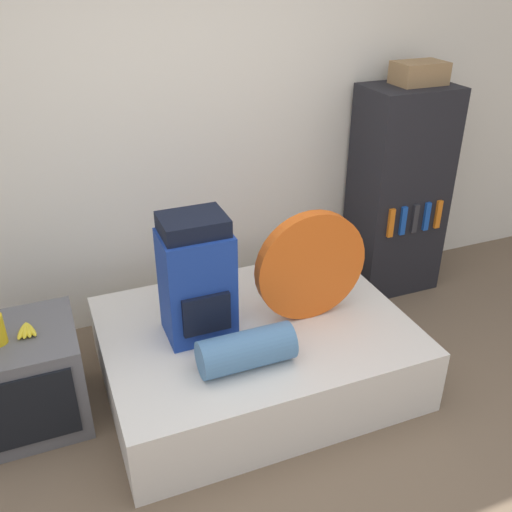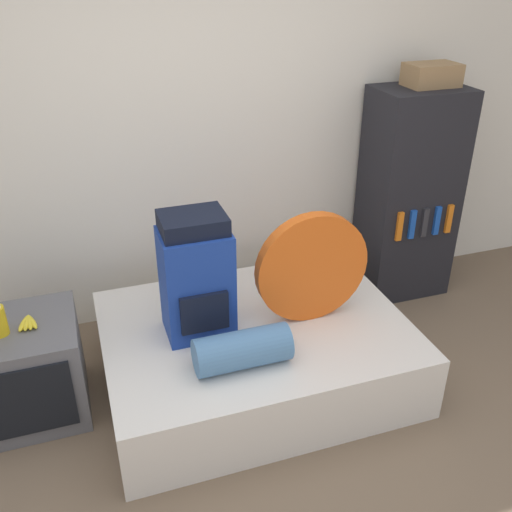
% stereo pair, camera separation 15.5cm
% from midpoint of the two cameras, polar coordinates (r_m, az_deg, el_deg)
% --- Properties ---
extents(ground_plane, '(16.00, 16.00, 0.00)m').
position_cam_midpoint_polar(ground_plane, '(2.96, 4.36, -23.41)').
color(ground_plane, brown).
extents(wall_back, '(8.00, 0.05, 2.60)m').
position_cam_midpoint_polar(wall_back, '(3.74, -6.05, 12.39)').
color(wall_back, silver).
rests_on(wall_back, ground_plane).
extents(bed, '(1.74, 1.31, 0.40)m').
position_cam_midpoint_polar(bed, '(3.45, 1.23, -9.55)').
color(bed, silver).
rests_on(bed, ground_plane).
extents(backpack, '(0.37, 0.33, 0.71)m').
position_cam_midpoint_polar(backpack, '(3.11, -4.56, -2.15)').
color(backpack, navy).
rests_on(backpack, bed).
extents(tent_bag, '(0.66, 0.07, 0.66)m').
position_cam_midpoint_polar(tent_bag, '(3.25, 6.96, -1.18)').
color(tent_bag, '#E05B19').
rests_on(tent_bag, bed).
extents(sleeping_roll, '(0.50, 0.20, 0.20)m').
position_cam_midpoint_polar(sleeping_roll, '(2.98, 0.13, -9.36)').
color(sleeping_roll, teal).
rests_on(sleeping_roll, bed).
extents(television, '(0.58, 0.59, 0.57)m').
position_cam_midpoint_polar(television, '(3.40, -20.58, -10.60)').
color(television, '#5B5B60').
rests_on(television, ground_plane).
extents(banana_bunch, '(0.11, 0.15, 0.03)m').
position_cam_midpoint_polar(banana_bunch, '(3.23, -20.57, -6.28)').
color(banana_bunch, yellow).
rests_on(banana_bunch, television).
extents(bookshelf, '(0.62, 0.46, 1.52)m').
position_cam_midpoint_polar(bookshelf, '(4.28, 16.03, 5.85)').
color(bookshelf, black).
rests_on(bookshelf, ground_plane).
extents(cardboard_box, '(0.34, 0.23, 0.15)m').
position_cam_midpoint_polar(cardboard_box, '(4.10, 18.25, 16.83)').
color(cardboard_box, '#99754C').
rests_on(cardboard_box, bookshelf).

